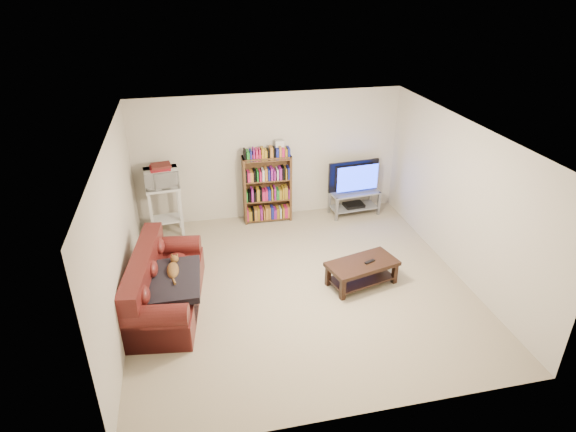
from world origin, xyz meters
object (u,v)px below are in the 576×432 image
object	(u,v)px
coffee_table	(362,269)
tv_stand	(354,199)
sofa	(162,288)
bookshelf	(267,188)

from	to	relation	value
coffee_table	tv_stand	distance (m)	2.43
coffee_table	tv_stand	xyz separation A→B (m)	(0.69, 2.33, 0.06)
sofa	coffee_table	size ratio (longest dim) A/B	1.79
sofa	bookshelf	world-z (taller)	bookshelf
sofa	coffee_table	world-z (taller)	sofa
bookshelf	coffee_table	bearing A→B (deg)	-66.20
sofa	tv_stand	distance (m)	4.28
sofa	tv_stand	world-z (taller)	sofa
tv_stand	bookshelf	xyz separation A→B (m)	(-1.71, 0.11, 0.35)
sofa	coffee_table	bearing A→B (deg)	6.23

